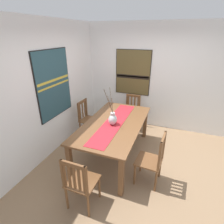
% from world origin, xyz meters
% --- Properties ---
extents(ground_plane, '(6.40, 6.40, 0.03)m').
position_xyz_m(ground_plane, '(0.00, 0.00, -0.01)').
color(ground_plane, '#8E7051').
extents(wall_back, '(6.40, 0.12, 2.70)m').
position_xyz_m(wall_back, '(0.00, 1.86, 1.35)').
color(wall_back, white).
rests_on(wall_back, ground_plane).
extents(wall_side, '(0.12, 6.40, 2.70)m').
position_xyz_m(wall_side, '(1.86, 0.00, 1.35)').
color(wall_side, white).
rests_on(wall_side, ground_plane).
extents(dining_table, '(2.07, 1.10, 0.78)m').
position_xyz_m(dining_table, '(0.15, 0.50, 0.69)').
color(dining_table, brown).
rests_on(dining_table, ground_plane).
extents(table_runner, '(1.90, 0.36, 0.01)m').
position_xyz_m(table_runner, '(0.15, 0.50, 0.78)').
color(table_runner, '#B7232D').
rests_on(table_runner, dining_table).
extents(centerpiece_vase, '(0.31, 0.25, 0.71)m').
position_xyz_m(centerpiece_vase, '(0.07, 0.50, 0.90)').
color(centerpiece_vase, silver).
rests_on(centerpiece_vase, dining_table).
extents(chair_0, '(0.44, 0.44, 0.92)m').
position_xyz_m(chair_0, '(0.69, 1.40, 0.47)').
color(chair_0, brown).
rests_on(chair_0, ground_plane).
extents(chair_1, '(0.43, 0.43, 0.92)m').
position_xyz_m(chair_1, '(-1.21, 0.51, 0.48)').
color(chair_1, brown).
rests_on(chair_1, ground_plane).
extents(chair_2, '(0.42, 0.42, 0.90)m').
position_xyz_m(chair_2, '(1.52, 0.49, 0.47)').
color(chair_2, brown).
rests_on(chair_2, ground_plane).
extents(chair_3, '(0.45, 0.45, 0.96)m').
position_xyz_m(chair_3, '(-0.35, -0.38, 0.50)').
color(chair_3, brown).
rests_on(chair_3, ground_plane).
extents(painting_on_back_wall, '(1.03, 0.05, 1.38)m').
position_xyz_m(painting_on_back_wall, '(0.08, 1.79, 1.46)').
color(painting_on_back_wall, black).
extents(painting_on_side_wall, '(0.05, 0.93, 1.18)m').
position_xyz_m(painting_on_side_wall, '(1.79, 0.57, 1.46)').
color(painting_on_side_wall, black).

